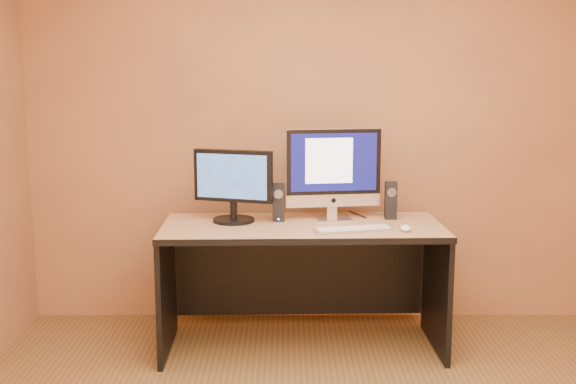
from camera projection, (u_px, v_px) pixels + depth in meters
name	position (u px, v px, depth m)	size (l,w,h in m)	color
walls	(345.00, 178.00, 2.92)	(4.00, 4.00, 2.60)	#A16D41
desk	(302.00, 287.00, 4.46)	(1.71, 0.75, 0.79)	tan
imac	(334.00, 173.00, 4.49)	(0.61, 0.22, 0.59)	silver
second_monitor	(233.00, 186.00, 4.44)	(0.51, 0.26, 0.45)	black
speaker_left	(279.00, 202.00, 4.49)	(0.07, 0.08, 0.23)	black
speaker_right	(391.00, 200.00, 4.55)	(0.07, 0.08, 0.23)	black
keyboard	(353.00, 229.00, 4.24)	(0.46, 0.12, 0.02)	#B7B8BC
mouse	(406.00, 228.00, 4.22)	(0.06, 0.11, 0.04)	white
cable_a	(357.00, 214.00, 4.68)	(0.01, 0.01, 0.23)	black
cable_b	(333.00, 215.00, 4.65)	(0.01, 0.01, 0.19)	black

